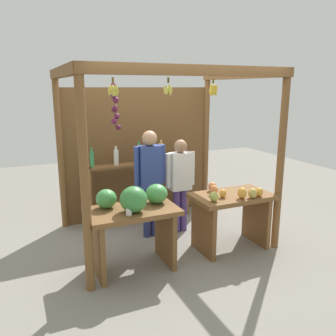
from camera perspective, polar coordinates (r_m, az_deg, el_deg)
ground_plane at (r=5.36m, az=-0.88°, el=-11.11°), size 12.00×12.00×0.00m
market_stall at (r=5.35m, az=-2.86°, el=4.92°), size 2.73×2.09×2.45m
fruit_counter_left at (r=4.23m, az=-5.75°, el=-7.80°), size 1.09×0.64×1.09m
fruit_counter_right at (r=4.86m, az=10.42°, el=-6.70°), size 1.09×0.65×0.93m
bottle_shelf_unit at (r=5.73m, az=-4.50°, el=-1.26°), size 1.74×0.22×1.36m
vendor_man at (r=5.05m, az=-3.00°, el=-1.08°), size 0.48×0.22×1.61m
vendor_woman at (r=5.25m, az=2.04°, el=-1.70°), size 0.48×0.20×1.45m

